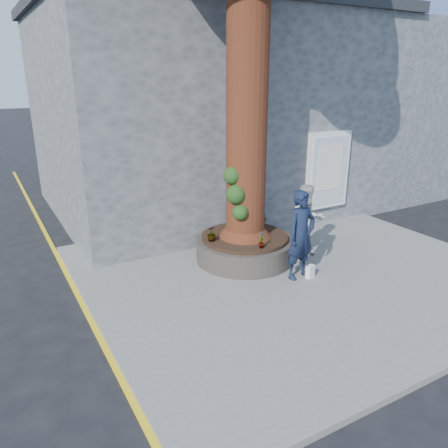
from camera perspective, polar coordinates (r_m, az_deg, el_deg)
ground at (r=8.68m, az=5.26°, el=-10.93°), size 120.00×120.00×0.00m
pavement at (r=10.17m, az=9.07°, el=-6.01°), size 9.00×8.00×0.12m
yellow_line at (r=8.44m, az=-16.69°, el=-12.65°), size 0.10×30.00×0.01m
stone_shop at (r=15.04m, az=-2.31°, el=14.55°), size 10.30×8.30×6.30m
neighbour_shop at (r=20.02m, az=19.17°, el=14.21°), size 6.00×8.00×6.00m
planter at (r=10.40m, az=2.72°, el=-3.09°), size 2.30×2.30×0.60m
man at (r=9.37m, az=10.03°, el=-1.44°), size 0.75×0.53×1.94m
woman at (r=10.57m, az=10.77°, el=0.39°), size 1.03×0.91×1.77m
shopping_bag at (r=9.71m, az=11.18°, el=-6.11°), size 0.23×0.17×0.28m
plant_a at (r=9.49m, az=4.93°, el=-2.02°), size 0.24×0.26×0.41m
plant_b at (r=10.05m, az=9.46°, el=-1.17°), size 0.27×0.27×0.36m
plant_c at (r=9.89m, az=-1.65°, el=-1.25°), size 0.22×0.22×0.36m
plant_d at (r=11.06m, az=5.17°, el=0.78°), size 0.33×0.35×0.31m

